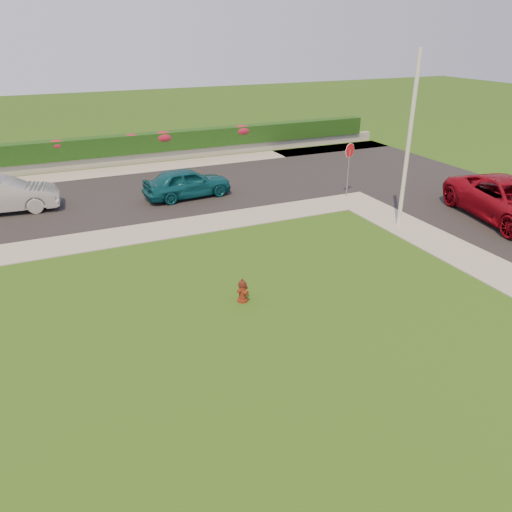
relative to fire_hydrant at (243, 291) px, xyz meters
name	(u,v)px	position (x,y,z in m)	size (l,w,h in m)	color
ground	(328,330)	(1.50, -2.40, -0.35)	(120.00, 120.00, 0.00)	black
street_far	(77,203)	(-3.50, 11.60, -0.33)	(26.00, 8.00, 0.04)	black
sidewalk_far	(64,245)	(-4.50, 6.60, -0.33)	(24.00, 2.00, 0.04)	gray
curb_corner	(354,201)	(8.50, 6.60, -0.33)	(2.00, 2.00, 0.04)	gray
sidewalk_beyond	(140,169)	(0.50, 16.60, -0.33)	(34.00, 2.00, 0.04)	gray
retaining_wall	(134,158)	(0.50, 18.10, -0.05)	(34.00, 0.40, 0.60)	gray
hedge	(132,144)	(0.50, 18.20, 0.80)	(32.00, 0.90, 1.10)	black
fire_hydrant	(243,291)	(0.00, 0.00, 0.00)	(0.38, 0.37, 0.74)	#491D0B
suv_red	(510,201)	(12.80, 1.69, 0.55)	(2.86, 6.20, 1.72)	maroon
sedan_teal	(187,183)	(1.47, 10.31, 0.40)	(1.67, 4.15, 1.41)	#0B4856
sedan_silver	(2,195)	(-6.53, 11.57, 0.45)	(1.62, 4.64, 1.53)	#ADB0B5
utility_pole	(409,143)	(8.26, 3.10, 3.06)	(0.16, 0.16, 6.82)	silver
stop_sign	(349,157)	(8.53, 7.34, 1.58)	(0.67, 0.27, 2.60)	slate
flower_clump_c	(57,145)	(-3.69, 18.10, 1.12)	(1.17, 0.75, 0.58)	#A61C36
flower_clump_d	(132,139)	(0.49, 18.10, 1.13)	(1.09, 0.70, 0.55)	#A61C36
flower_clump_e	(163,137)	(2.39, 18.10, 1.08)	(1.38, 0.88, 0.69)	#A61C36
flower_clump_f	(241,130)	(7.53, 18.10, 1.08)	(1.36, 0.88, 0.68)	#A61C36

